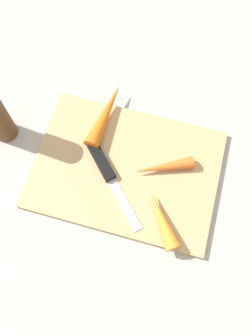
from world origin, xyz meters
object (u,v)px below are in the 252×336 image
object	(u,v)px
knife	(104,166)
carrot_shortest	(162,220)
carrot_longest	(106,114)
carrot_medium	(164,167)
cutting_board	(126,169)

from	to	relation	value
knife	carrot_shortest	world-z (taller)	carrot_shortest
knife	carrot_longest	world-z (taller)	carrot_longest
carrot_medium	carrot_longest	xyz separation A→B (m)	(0.14, -0.08, 0.00)
carrot_medium	knife	bearing A→B (deg)	-12.51
carrot_shortest	cutting_board	bearing A→B (deg)	11.78
carrot_shortest	carrot_longest	bearing A→B (deg)	6.28
cutting_board	knife	world-z (taller)	knife
carrot_longest	carrot_shortest	size ratio (longest dim) A/B	1.38
cutting_board	knife	size ratio (longest dim) A/B	2.26
knife	carrot_longest	xyz separation A→B (m)	(0.03, -0.11, 0.01)
cutting_board	carrot_shortest	world-z (taller)	carrot_shortest
carrot_medium	carrot_shortest	bearing A→B (deg)	75.68
carrot_longest	knife	bearing A→B (deg)	-159.19
knife	carrot_longest	bearing A→B (deg)	151.31
carrot_medium	carrot_longest	distance (m)	0.16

